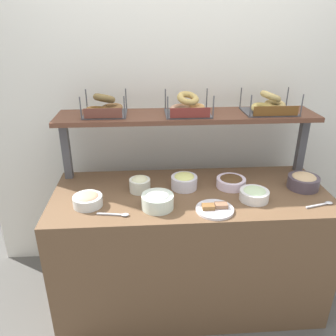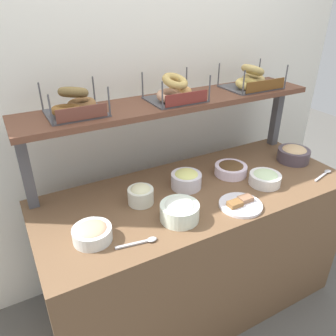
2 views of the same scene
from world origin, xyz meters
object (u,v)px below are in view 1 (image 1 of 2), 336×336
Objects in this scene: bowl_egg_salad at (184,181)px; bagel_basket_sesame at (188,107)px; bagel_basket_cinnamon_raisin at (105,107)px; serving_spoon_by_edge at (118,214)px; serving_plate_white at (215,209)px; bowl_hummus at (303,181)px; bowl_lox_spread at (88,200)px; bagel_basket_plain at (269,105)px; serving_spoon_near_plate at (323,204)px; bowl_potato_salad at (140,184)px; bowl_cream_cheese at (158,200)px; bowl_scallion_spread at (254,194)px; bowl_chocolate_spread at (231,182)px.

bagel_basket_sesame reaches higher than bowl_egg_salad.
serving_spoon_by_edge is at bearing -80.14° from bagel_basket_cinnamon_raisin.
bowl_hummus is at bearing 20.99° from serving_plate_white.
bowl_lox_spread reaches higher than serving_spoon_by_edge.
bagel_basket_plain is at bearing 19.47° from bowl_egg_salad.
serving_spoon_near_plate and serving_spoon_by_edge have the same top height.
bowl_potato_salad is 0.98m from bagel_basket_plain.
bowl_hummus reaches higher than serving_spoon_by_edge.
bagel_basket_sesame reaches higher than bowl_cream_cheese.
bowl_lox_spread is at bearing 171.63° from serving_plate_white.
bowl_scallion_spread is 0.81m from serving_spoon_by_edge.
serving_spoon_near_plate is (0.38, -0.09, -0.03)m from bowl_scallion_spread.
bagel_basket_cinnamon_raisin reaches higher than bagel_basket_sesame.
bagel_basket_sesame reaches higher than serving_spoon_near_plate.
bowl_potato_salad is 0.58m from bowl_chocolate_spread.
bowl_egg_salad is at bearing 17.36° from bowl_lox_spread.
bagel_basket_cinnamon_raisin reaches higher than bowl_cream_cheese.
serving_spoon_by_edge is (-1.18, -0.03, 0.00)m from serving_spoon_near_plate.
bowl_egg_salad is 0.83m from serving_spoon_near_plate.
serving_spoon_near_plate is at bearing -19.15° from bowl_egg_salad.
bowl_chocolate_spread is at bearing 60.51° from serving_plate_white.
serving_plate_white is at bearing -178.62° from serving_spoon_near_plate.
bowl_hummus is at bearing -12.39° from bagel_basket_cinnamon_raisin.
bowl_cream_cheese is (-0.58, -0.05, 0.01)m from bowl_scallion_spread.
serving_spoon_by_edge is at bearing -34.07° from bowl_lox_spread.
bagel_basket_plain is (-0.19, 0.25, 0.43)m from bowl_hummus.
serving_spoon_near_plate is at bearing -29.28° from bowl_chocolate_spread.
bowl_lox_spread is 0.22m from serving_spoon_by_edge.
bowl_egg_salad is at bearing 116.20° from serving_plate_white.
bowl_scallion_spread is (0.40, -0.18, -0.01)m from bowl_egg_salad.
bowl_scallion_spread is at bearing -114.11° from bagel_basket_plain.
serving_spoon_by_edge is 0.71m from bagel_basket_cinnamon_raisin.
bagel_basket_cinnamon_raisin is 1.06m from bagel_basket_plain.
serving_spoon_by_edge is 0.65× the size of bagel_basket_cinnamon_raisin.
bowl_egg_salad is 0.30m from bowl_chocolate_spread.
serving_spoon_by_edge is 1.19m from bagel_basket_plain.
bowl_cream_cheese is 0.99× the size of bowl_chocolate_spread.
bagel_basket_cinnamon_raisin is (-0.09, 0.53, 0.47)m from serving_spoon_by_edge.
bowl_egg_salad is 0.44m from bowl_scallion_spread.
bowl_cream_cheese reaches higher than bowl_egg_salad.
bowl_lox_spread is 0.98m from bowl_scallion_spread.
bagel_basket_plain is (0.97, 0.51, 0.47)m from serving_spoon_by_edge.
bagel_basket_plain reaches higher than bagel_basket_cinnamon_raisin.
bagel_basket_plain is at bearing 114.21° from serving_spoon_near_plate.
bowl_scallion_spread is 0.58m from bowl_cream_cheese.
bagel_basket_plain is (0.53, 0.01, 0.00)m from bagel_basket_sesame.
bowl_potato_salad is 0.70m from bowl_scallion_spread.
bowl_cream_cheese is 0.64m from bagel_basket_sesame.
bowl_hummus is at bearing -53.55° from bagel_basket_plain.
bagel_basket_plain reaches higher than serving_spoon_near_plate.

